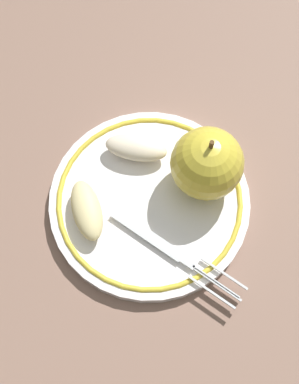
% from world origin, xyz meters
% --- Properties ---
extents(ground_plane, '(2.00, 2.00, 0.00)m').
position_xyz_m(ground_plane, '(0.00, 0.00, 0.00)').
color(ground_plane, '#846354').
extents(plate, '(0.22, 0.22, 0.02)m').
position_xyz_m(plate, '(0.02, -0.01, 0.01)').
color(plate, white).
rests_on(plate, ground_plane).
extents(apple_red_whole, '(0.08, 0.08, 0.09)m').
position_xyz_m(apple_red_whole, '(0.03, 0.05, 0.06)').
color(apple_red_whole, gold).
rests_on(apple_red_whole, plate).
extents(apple_slice_front, '(0.07, 0.07, 0.02)m').
position_xyz_m(apple_slice_front, '(-0.04, -0.00, 0.03)').
color(apple_slice_front, beige).
rests_on(apple_slice_front, plate).
extents(apple_slice_back, '(0.08, 0.05, 0.02)m').
position_xyz_m(apple_slice_back, '(0.00, -0.08, 0.03)').
color(apple_slice_back, beige).
rests_on(apple_slice_back, plate).
extents(fork, '(0.16, 0.09, 0.00)m').
position_xyz_m(fork, '(0.08, -0.02, 0.02)').
color(fork, silver).
rests_on(fork, plate).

